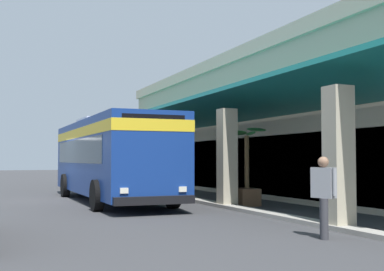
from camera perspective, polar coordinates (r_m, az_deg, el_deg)
name	(u,v)px	position (r m, az deg, el deg)	size (l,w,h in m)	color
ground	(240,194)	(24.19, 5.34, -6.55)	(120.00, 120.00, 0.00)	#38383A
curb_strip	(166,195)	(23.07, -2.90, -6.60)	(35.65, 0.50, 0.12)	#9E998E
plaza_building	(340,126)	(27.80, 16.18, 1.00)	(30.01, 16.67, 6.74)	#B2A88E
transit_bus	(110,154)	(20.31, -9.12, -2.04)	(11.21, 2.86, 3.34)	navy
pedestrian	(324,192)	(10.98, 14.49, -6.16)	(0.68, 0.37, 1.70)	#38383D
potted_palm	(247,184)	(18.20, 6.11, -5.41)	(1.94, 2.05, 2.80)	brown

